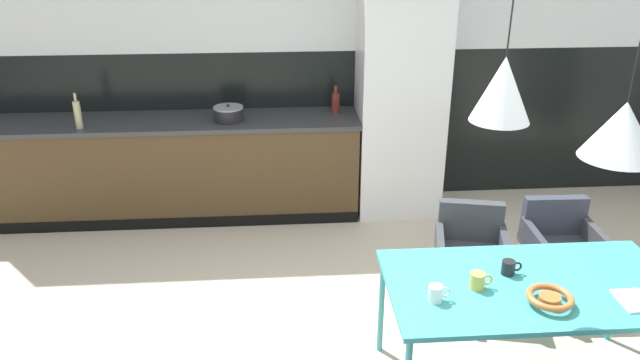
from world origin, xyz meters
The scene contains 15 objects.
back_wall_splashback_dark centered at (0.00, 2.86, 0.72)m, with size 7.47×0.12×1.44m, color black.
kitchen_counter centered at (-1.73, 2.50, 0.46)m, with size 3.74×0.63×0.92m.
refrigerator_column centered at (0.53, 2.50, 1.05)m, with size 0.75×0.60×2.09m, color silver.
dining_table centered at (0.81, 0.02, 0.68)m, with size 1.61×0.85×0.72m.
armchair_head_of_table centered at (0.76, 0.94, 0.47)m, with size 0.57×0.56×0.72m.
armchair_facing_counter centered at (1.40, 0.94, 0.49)m, with size 0.50×0.48×0.73m.
fruit_bowl centered at (0.81, -0.18, 0.76)m, with size 0.24×0.24×0.06m.
mug_wide_latte centered at (0.49, 0.00, 0.77)m, with size 0.12×0.08×0.09m.
mug_short_terracotta centered at (0.23, -0.10, 0.77)m, with size 0.12×0.08×0.09m.
mug_tall_blue centered at (0.71, 0.13, 0.76)m, with size 0.12×0.08×0.08m.
cooking_pot centered at (-1.00, 2.43, 0.98)m, with size 0.26×0.26×0.15m.
bottle_wine_green centered at (-0.04, 2.61, 1.02)m, with size 0.07×0.07×0.25m.
bottle_vinegar_dark centered at (-2.25, 2.32, 1.04)m, with size 0.06×0.06×0.31m.
pendant_lamp_over_table_near centered at (0.48, -0.02, 1.84)m, with size 0.29×0.29×1.15m.
pendant_lamp_over_table_far centered at (1.13, 0.01, 1.61)m, with size 0.38×0.38×1.37m.
Camera 1 is at (-0.57, -2.77, 2.60)m, focal length 34.53 mm.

